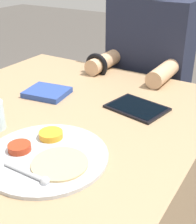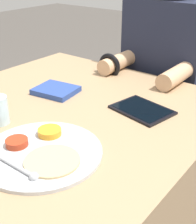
{
  "view_description": "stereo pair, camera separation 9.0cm",
  "coord_description": "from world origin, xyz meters",
  "px_view_note": "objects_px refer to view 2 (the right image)",
  "views": [
    {
      "loc": [
        0.61,
        -0.71,
        1.23
      ],
      "look_at": [
        0.19,
        -0.02,
        0.82
      ],
      "focal_mm": 50.0,
      "sensor_mm": 36.0,
      "label": 1
    },
    {
      "loc": [
        0.69,
        -0.66,
        1.23
      ],
      "look_at": [
        0.19,
        -0.02,
        0.82
      ],
      "focal_mm": 50.0,
      "sensor_mm": 36.0,
      "label": 2
    }
  ],
  "objects_px": {
    "thali_tray": "(42,152)",
    "tablet_device": "(142,110)",
    "person_diner": "(161,96)",
    "red_notebook": "(56,91)"
  },
  "relations": [
    {
      "from": "person_diner",
      "to": "red_notebook",
      "type": "bearing_deg",
      "value": -107.34
    },
    {
      "from": "tablet_device",
      "to": "red_notebook",
      "type": "bearing_deg",
      "value": -168.73
    },
    {
      "from": "thali_tray",
      "to": "tablet_device",
      "type": "xyz_separation_m",
      "value": [
        0.08,
        0.38,
        -0.0
      ]
    },
    {
      "from": "tablet_device",
      "to": "thali_tray",
      "type": "bearing_deg",
      "value": -101.39
    },
    {
      "from": "thali_tray",
      "to": "red_notebook",
      "type": "height_order",
      "value": "thali_tray"
    },
    {
      "from": "thali_tray",
      "to": "red_notebook",
      "type": "xyz_separation_m",
      "value": [
        -0.26,
        0.32,
        0.0
      ]
    },
    {
      "from": "thali_tray",
      "to": "tablet_device",
      "type": "bearing_deg",
      "value": 78.61
    },
    {
      "from": "thali_tray",
      "to": "person_diner",
      "type": "xyz_separation_m",
      "value": [
        -0.09,
        0.87,
        -0.17
      ]
    },
    {
      "from": "red_notebook",
      "to": "thali_tray",
      "type": "bearing_deg",
      "value": -50.4
    },
    {
      "from": "thali_tray",
      "to": "tablet_device",
      "type": "relative_size",
      "value": 1.51
    }
  ]
}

